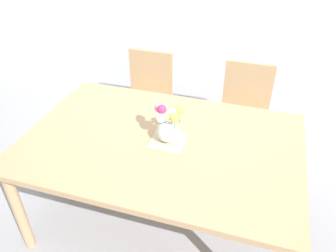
{
  "coord_description": "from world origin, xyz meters",
  "views": [
    {
      "loc": [
        0.56,
        -1.62,
        2.02
      ],
      "look_at": [
        0.05,
        0.0,
        0.86
      ],
      "focal_mm": 35.36,
      "sensor_mm": 36.0,
      "label": 1
    }
  ],
  "objects_px": {
    "dining_table": "(161,149)",
    "chair_left": "(148,93)",
    "chair_right": "(244,108)",
    "flower_vase": "(168,125)"
  },
  "relations": [
    {
      "from": "dining_table",
      "to": "chair_right",
      "type": "bearing_deg",
      "value": 64.4
    },
    {
      "from": "dining_table",
      "to": "chair_left",
      "type": "relative_size",
      "value": 1.99
    },
    {
      "from": "flower_vase",
      "to": "chair_right",
      "type": "bearing_deg",
      "value": 66.41
    },
    {
      "from": "dining_table",
      "to": "chair_left",
      "type": "distance_m",
      "value": 1.05
    },
    {
      "from": "dining_table",
      "to": "chair_right",
      "type": "relative_size",
      "value": 1.99
    },
    {
      "from": "chair_right",
      "to": "flower_vase",
      "type": "relative_size",
      "value": 3.57
    },
    {
      "from": "dining_table",
      "to": "chair_right",
      "type": "distance_m",
      "value": 1.05
    },
    {
      "from": "dining_table",
      "to": "flower_vase",
      "type": "height_order",
      "value": "flower_vase"
    },
    {
      "from": "chair_right",
      "to": "flower_vase",
      "type": "distance_m",
      "value": 1.07
    },
    {
      "from": "chair_left",
      "to": "chair_right",
      "type": "height_order",
      "value": "same"
    }
  ]
}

